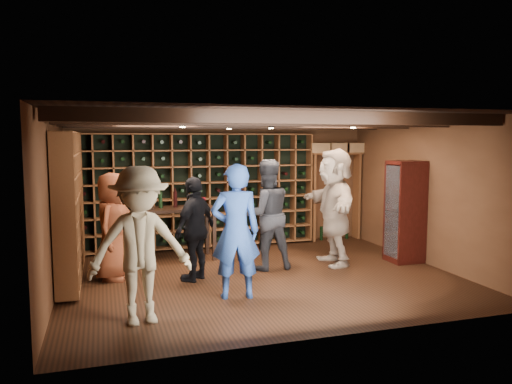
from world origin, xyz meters
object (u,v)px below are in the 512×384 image
object	(u,v)px
guest_red_floral	(112,226)
guest_khaki	(140,246)
guest_beige	(334,207)
man_blue_shirt	(236,231)
display_cabinet	(405,213)
man_grey_suit	(266,215)
tasting_table	(179,214)
guest_woman_black	(195,229)

from	to	relation	value
guest_red_floral	guest_khaki	world-z (taller)	guest_khaki
guest_red_floral	guest_beige	size ratio (longest dim) A/B	0.83
guest_red_floral	guest_beige	distance (m)	3.68
man_blue_shirt	guest_beige	world-z (taller)	guest_beige
guest_red_floral	guest_khaki	bearing A→B (deg)	-151.40
display_cabinet	man_blue_shirt	xyz separation A→B (m)	(-3.36, -1.08, 0.06)
man_grey_suit	guest_red_floral	world-z (taller)	man_grey_suit
display_cabinet	tasting_table	xyz separation A→B (m)	(-3.77, 1.29, -0.03)
guest_khaki	tasting_table	size ratio (longest dim) A/B	1.45
display_cabinet	guest_woman_black	bearing A→B (deg)	-179.00
guest_khaki	tasting_table	xyz separation A→B (m)	(0.88, 2.94, -0.10)
man_grey_suit	guest_khaki	distance (m)	2.88
display_cabinet	guest_red_floral	distance (m)	4.94
man_blue_shirt	guest_red_floral	xyz separation A→B (m)	(-1.58, 1.43, -0.09)
guest_beige	tasting_table	size ratio (longest dim) A/B	1.56
man_blue_shirt	man_grey_suit	distance (m)	1.58
guest_woman_black	guest_khaki	bearing A→B (deg)	13.72
man_blue_shirt	guest_beige	xyz separation A→B (m)	(2.10, 1.30, 0.08)
display_cabinet	tasting_table	bearing A→B (deg)	161.10
man_grey_suit	tasting_table	size ratio (longest dim) A/B	1.43
tasting_table	guest_woman_black	bearing A→B (deg)	-90.38
man_blue_shirt	man_grey_suit	world-z (taller)	man_blue_shirt
man_grey_suit	tasting_table	distance (m)	1.67
guest_red_floral	tasting_table	distance (m)	1.49
man_blue_shirt	guest_khaki	xyz separation A→B (m)	(-1.30, -0.57, 0.01)
guest_red_floral	guest_khaki	xyz separation A→B (m)	(0.27, -2.00, 0.10)
tasting_table	guest_red_floral	bearing A→B (deg)	-143.38
man_blue_shirt	guest_khaki	distance (m)	1.42
guest_red_floral	tasting_table	size ratio (longest dim) A/B	1.29
man_grey_suit	guest_red_floral	xyz separation A→B (m)	(-2.45, 0.11, -0.09)
guest_khaki	man_blue_shirt	bearing A→B (deg)	17.90
guest_beige	tasting_table	distance (m)	2.74
guest_red_floral	guest_woman_black	xyz separation A→B (m)	(1.21, -0.42, -0.03)
guest_red_floral	guest_woman_black	bearing A→B (deg)	-88.18
guest_woman_black	display_cabinet	bearing A→B (deg)	135.17
guest_red_floral	display_cabinet	bearing A→B (deg)	-73.27
display_cabinet	guest_khaki	xyz separation A→B (m)	(-4.66, -1.65, 0.07)
man_grey_suit	guest_woman_black	world-z (taller)	man_grey_suit
tasting_table	man_blue_shirt	bearing A→B (deg)	-82.51
display_cabinet	tasting_table	size ratio (longest dim) A/B	1.37
guest_beige	guest_khaki	bearing A→B (deg)	-55.64
man_blue_shirt	tasting_table	world-z (taller)	man_blue_shirt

